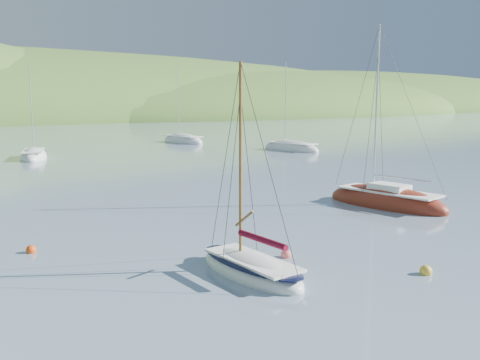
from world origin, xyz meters
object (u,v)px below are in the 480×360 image
distant_sloop_d (291,149)px  distant_sloop_b (183,141)px  daysailer_white (251,269)px  sloop_red (386,202)px  distant_sloop_a (34,157)px

distant_sloop_d → distant_sloop_b: bearing=96.8°
daysailer_white → sloop_red: (14.20, 6.40, 0.02)m
distant_sloop_b → distant_sloop_d: bearing=-79.1°
daysailer_white → distant_sloop_a: (0.73, 44.94, -0.02)m
sloop_red → distant_sloop_d: (15.85, 30.64, -0.03)m
sloop_red → distant_sloop_a: bearing=98.2°
daysailer_white → sloop_red: bearing=19.7°
sloop_red → distant_sloop_d: 34.50m
distant_sloop_a → daysailer_white: bearing=-76.1°
distant_sloop_b → sloop_red: bearing=-110.2°
sloop_red → distant_sloop_b: (9.38, 48.35, -0.02)m
distant_sloop_a → distant_sloop_b: 24.87m
sloop_red → distant_sloop_a: 40.83m
daysailer_white → distant_sloop_a: distant_sloop_a is taller
distant_sloop_a → distant_sloop_b: size_ratio=0.90×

